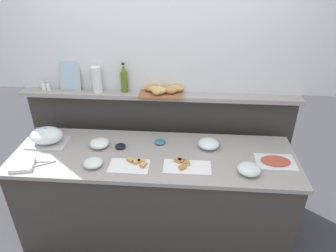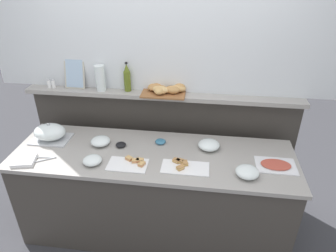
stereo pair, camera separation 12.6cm
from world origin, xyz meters
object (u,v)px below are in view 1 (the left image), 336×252
salt_shaker (44,86)px  pepper_shaker (48,86)px  condiment_bowl_teal (160,142)px  olive_oil_bottle (124,79)px  glass_bowl_extra (249,169)px  water_carafe (97,80)px  sandwich_platter_side (186,166)px  serving_cloche (47,136)px  glass_bowl_small (209,144)px  framed_picture (70,75)px  glass_bowl_medium (99,143)px  glass_bowl_large (93,163)px  bread_basket (163,90)px  napkin_stack (22,165)px  serving_tongs (44,163)px  sandwich_platter_front (132,165)px  cold_cuts_platter (276,162)px  condiment_bowl_dark (120,146)px

salt_shaker → pepper_shaker: size_ratio=1.00×
condiment_bowl_teal → olive_oil_bottle: bearing=137.6°
olive_oil_bottle → salt_shaker: size_ratio=3.17×
glass_bowl_extra → water_carafe: (-1.33, 0.67, 0.44)m
sandwich_platter_side → serving_cloche: 1.26m
glass_bowl_small → framed_picture: framed_picture is taller
glass_bowl_small → olive_oil_bottle: size_ratio=0.67×
glass_bowl_medium → olive_oil_bottle: size_ratio=0.62×
glass_bowl_large → pepper_shaker: size_ratio=1.75×
bread_basket → water_carafe: bearing=-179.4°
salt_shaker → pepper_shaker: (0.04, 0.00, 0.00)m
napkin_stack → bread_basket: (1.05, 0.73, 0.37)m
serving_tongs → sandwich_platter_front: bearing=1.4°
sandwich_platter_side → water_carafe: 1.15m
sandwich_platter_side → pepper_shaker: pepper_shaker is taller
cold_cuts_platter → olive_oil_bottle: olive_oil_bottle is taller
condiment_bowl_teal → napkin_stack: size_ratio=0.56×
sandwich_platter_front → bread_basket: 0.78m
sandwich_platter_front → glass_bowl_large: (-0.30, -0.02, 0.02)m
glass_bowl_large → napkin_stack: (-0.56, -0.05, -0.01)m
sandwich_platter_side → salt_shaker: 1.55m
sandwich_platter_side → sandwich_platter_front: bearing=-177.4°
condiment_bowl_dark → salt_shaker: (-0.79, 0.40, 0.38)m
sandwich_platter_front → bread_basket: bread_basket is taller
serving_tongs → bread_basket: 1.19m
glass_bowl_large → glass_bowl_small: (0.92, 0.34, 0.01)m
cold_cuts_platter → glass_bowl_small: 0.57m
glass_bowl_medium → serving_tongs: (-0.38, -0.28, -0.03)m
sandwich_platter_side → salt_shaker: (-1.36, 0.63, 0.38)m
sandwich_platter_side → salt_shaker: size_ratio=4.32×
water_carafe → olive_oil_bottle: bearing=5.8°
glass_bowl_large → framed_picture: 0.93m
cold_cuts_platter → bread_basket: (-0.96, 0.52, 0.38)m
serving_tongs → salt_shaker: 0.80m
cold_cuts_platter → glass_bowl_large: size_ratio=2.07×
serving_cloche → olive_oil_bottle: (0.64, 0.40, 0.40)m
condiment_bowl_dark → framed_picture: (-0.53, 0.43, 0.48)m
bread_basket → water_carafe: size_ratio=1.71×
sandwich_platter_side → framed_picture: size_ratio=1.28×
condiment_bowl_dark → bread_basket: 0.64m
salt_shaker → framed_picture: (0.26, 0.04, 0.10)m
bread_basket → glass_bowl_medium: bearing=-142.7°
glass_bowl_small → water_carafe: (-1.03, 0.33, 0.44)m
water_carafe → sandwich_platter_side: bearing=-36.7°
serving_cloche → glass_bowl_large: size_ratio=2.23×
bread_basket → water_carafe: water_carafe is taller
glass_bowl_extra → glass_bowl_large: bearing=-179.8°
sandwich_platter_front → pepper_shaker: bearing=143.8°
glass_bowl_large → water_carafe: (-0.11, 0.67, 0.44)m
napkin_stack → bread_basket: size_ratio=0.41×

